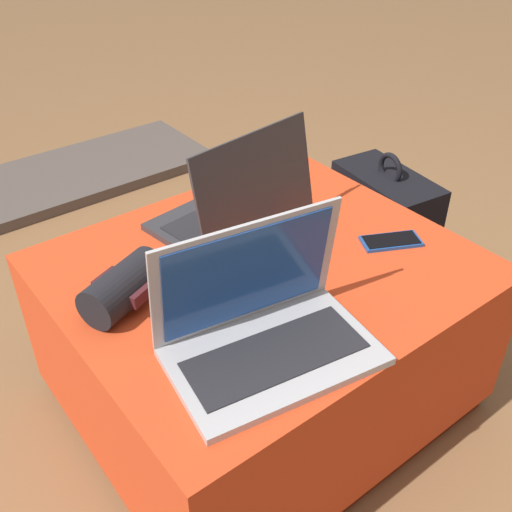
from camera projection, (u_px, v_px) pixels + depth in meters
ground_plane at (262, 396)px, 1.60m from camera, size 14.00×14.00×0.00m
ottoman at (262, 335)px, 1.47m from camera, size 0.90×0.78×0.44m
laptop_near at (265, 327)px, 1.10m from camera, size 0.41×0.29×0.25m
laptop_far at (237, 208)px, 1.45m from camera, size 0.38×0.30×0.26m
cell_phone at (391, 241)px, 1.42m from camera, size 0.15×0.12×0.01m
backpack at (383, 235)px, 1.89m from camera, size 0.26×0.35×0.48m
wrist_brace at (124, 287)px, 1.21m from camera, size 0.20×0.15×0.09m
fireplace_hearth at (48, 183)px, 2.54m from camera, size 1.40×0.50×0.04m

